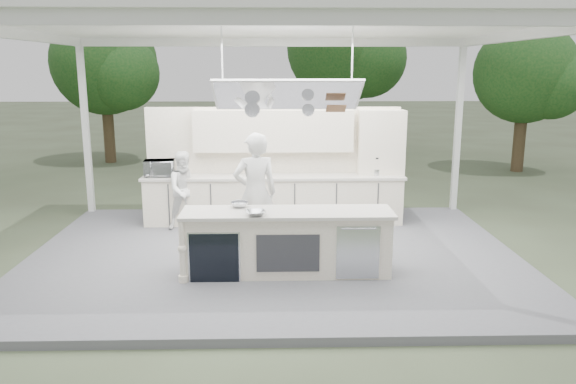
{
  "coord_description": "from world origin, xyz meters",
  "views": [
    {
      "loc": [
        0.01,
        -8.85,
        3.12
      ],
      "look_at": [
        0.24,
        0.4,
        1.07
      ],
      "focal_mm": 35.0,
      "sensor_mm": 36.0,
      "label": 1
    }
  ],
  "objects_px": {
    "demo_island": "(286,242)",
    "sous_chef": "(186,190)",
    "back_counter": "(274,199)",
    "head_chef": "(255,193)"
  },
  "relations": [
    {
      "from": "back_counter",
      "to": "head_chef",
      "type": "relative_size",
      "value": 2.55
    },
    {
      "from": "demo_island",
      "to": "head_chef",
      "type": "xyz_separation_m",
      "value": [
        -0.48,
        1.0,
        0.52
      ]
    },
    {
      "from": "demo_island",
      "to": "head_chef",
      "type": "relative_size",
      "value": 1.56
    },
    {
      "from": "demo_island",
      "to": "back_counter",
      "type": "relative_size",
      "value": 0.61
    },
    {
      "from": "sous_chef",
      "to": "demo_island",
      "type": "bearing_deg",
      "value": -75.13
    },
    {
      "from": "demo_island",
      "to": "back_counter",
      "type": "bearing_deg",
      "value": 93.63
    },
    {
      "from": "back_counter",
      "to": "sous_chef",
      "type": "xyz_separation_m",
      "value": [
        -1.67,
        -0.35,
        0.26
      ]
    },
    {
      "from": "demo_island",
      "to": "sous_chef",
      "type": "bearing_deg",
      "value": 126.87
    },
    {
      "from": "sous_chef",
      "to": "back_counter",
      "type": "bearing_deg",
      "value": -10.14
    },
    {
      "from": "back_counter",
      "to": "head_chef",
      "type": "bearing_deg",
      "value": -99.38
    }
  ]
}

